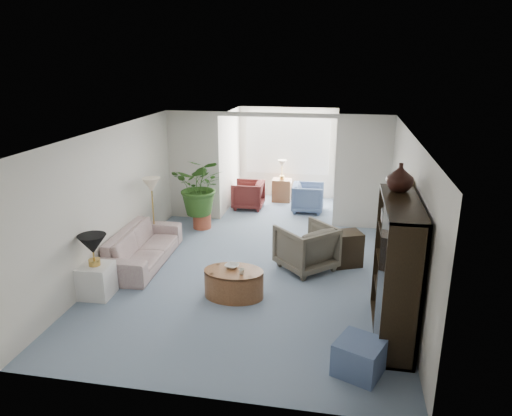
% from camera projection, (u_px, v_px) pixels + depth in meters
% --- Properties ---
extents(floor, '(6.00, 6.00, 0.00)m').
position_uv_depth(floor, '(250.00, 279.00, 8.14)').
color(floor, '#798DA0').
rests_on(floor, ground).
extents(sunroom_floor, '(2.60, 2.60, 0.00)m').
position_uv_depth(sunroom_floor, '(281.00, 208.00, 11.98)').
color(sunroom_floor, '#798DA0').
rests_on(sunroom_floor, ground).
extents(back_pier_left, '(1.20, 0.12, 2.50)m').
position_uv_depth(back_pier_left, '(194.00, 166.00, 10.90)').
color(back_pier_left, beige).
rests_on(back_pier_left, ground).
extents(back_pier_right, '(1.20, 0.12, 2.50)m').
position_uv_depth(back_pier_right, '(363.00, 173.00, 10.24)').
color(back_pier_right, beige).
rests_on(back_pier_right, ground).
extents(back_header, '(2.60, 0.12, 0.10)m').
position_uv_depth(back_header, '(276.00, 115.00, 10.21)').
color(back_header, beige).
rests_on(back_header, back_pier_left).
extents(window_pane, '(2.20, 0.02, 1.50)m').
position_uv_depth(window_pane, '(287.00, 146.00, 12.57)').
color(window_pane, white).
extents(window_blinds, '(2.20, 0.02, 1.50)m').
position_uv_depth(window_blinds, '(287.00, 146.00, 12.54)').
color(window_blinds, white).
extents(framed_picture, '(0.04, 0.50, 0.40)m').
position_uv_depth(framed_picture, '(409.00, 193.00, 7.11)').
color(framed_picture, beige).
extents(sofa, '(0.92, 2.19, 0.63)m').
position_uv_depth(sofa, '(143.00, 247.00, 8.73)').
color(sofa, beige).
rests_on(sofa, ground).
extents(end_table, '(0.50, 0.50, 0.53)m').
position_uv_depth(end_table, '(97.00, 281.00, 7.51)').
color(end_table, white).
rests_on(end_table, ground).
extents(table_lamp, '(0.44, 0.44, 0.30)m').
position_uv_depth(table_lamp, '(92.00, 244.00, 7.33)').
color(table_lamp, black).
rests_on(table_lamp, end_table).
extents(floor_lamp, '(0.36, 0.36, 0.28)m').
position_uv_depth(floor_lamp, '(151.00, 185.00, 9.29)').
color(floor_lamp, '#FAE9C7').
rests_on(floor_lamp, ground).
extents(coffee_table, '(1.14, 1.14, 0.45)m').
position_uv_depth(coffee_table, '(234.00, 283.00, 7.51)').
color(coffee_table, brown).
rests_on(coffee_table, ground).
extents(coffee_bowl, '(0.26, 0.26, 0.05)m').
position_uv_depth(coffee_bowl, '(232.00, 266.00, 7.53)').
color(coffee_bowl, silver).
rests_on(coffee_bowl, coffee_table).
extents(coffee_cup, '(0.11, 0.11, 0.09)m').
position_uv_depth(coffee_cup, '(242.00, 271.00, 7.31)').
color(coffee_cup, beige).
rests_on(coffee_cup, coffee_table).
extents(wingback_chair, '(1.26, 1.26, 0.82)m').
position_uv_depth(wingback_chair, '(306.00, 247.00, 8.45)').
color(wingback_chair, '#585245').
rests_on(wingback_chair, ground).
extents(side_table_dark, '(0.65, 0.60, 0.63)m').
position_uv_depth(side_table_dark, '(346.00, 249.00, 8.64)').
color(side_table_dark, black).
rests_on(side_table_dark, ground).
extents(entertainment_cabinet, '(0.46, 1.71, 1.90)m').
position_uv_depth(entertainment_cabinet, '(396.00, 270.00, 6.29)').
color(entertainment_cabinet, black).
rests_on(entertainment_cabinet, ground).
extents(cabinet_urn, '(0.37, 0.37, 0.38)m').
position_uv_depth(cabinet_urn, '(400.00, 177.00, 6.41)').
color(cabinet_urn, black).
rests_on(cabinet_urn, entertainment_cabinet).
extents(ottoman, '(0.69, 0.69, 0.42)m').
position_uv_depth(ottoman, '(359.00, 357.00, 5.69)').
color(ottoman, slate).
rests_on(ottoman, ground).
extents(plant_pot, '(0.40, 0.40, 0.32)m').
position_uv_depth(plant_pot, '(202.00, 221.00, 10.56)').
color(plant_pot, '#A74930').
rests_on(plant_pot, ground).
extents(house_plant, '(1.15, 1.00, 1.28)m').
position_uv_depth(house_plant, '(201.00, 186.00, 10.32)').
color(house_plant, '#305B1F').
rests_on(house_plant, plant_pot).
extents(sunroom_chair_blue, '(0.77, 0.75, 0.70)m').
position_uv_depth(sunroom_chair_blue, '(308.00, 198.00, 11.64)').
color(sunroom_chair_blue, slate).
rests_on(sunroom_chair_blue, ground).
extents(sunroom_chair_maroon, '(0.77, 0.75, 0.69)m').
position_uv_depth(sunroom_chair_maroon, '(248.00, 195.00, 11.90)').
color(sunroom_chair_maroon, maroon).
rests_on(sunroom_chair_maroon, ground).
extents(sunroom_table, '(0.49, 0.38, 0.59)m').
position_uv_depth(sunroom_table, '(282.00, 190.00, 12.49)').
color(sunroom_table, brown).
rests_on(sunroom_table, ground).
extents(shelf_clutter, '(0.30, 1.22, 1.06)m').
position_uv_depth(shelf_clutter, '(393.00, 261.00, 6.21)').
color(shelf_clutter, '#4C4947').
rests_on(shelf_clutter, entertainment_cabinet).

